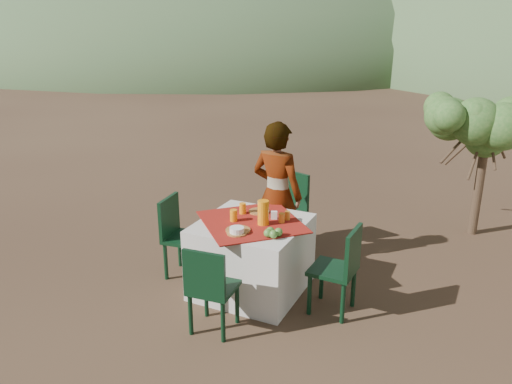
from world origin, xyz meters
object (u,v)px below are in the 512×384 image
Objects in this scene: table at (252,256)px; chair_right at (341,266)px; chair_near at (210,286)px; person at (277,195)px; chair_far at (288,207)px; shrub_tree at (492,131)px; juice_pitcher at (263,213)px; chair_left at (179,233)px.

table is 0.95m from chair_right.
table is 0.86m from chair_near.
person is at bearing -124.88° from chair_right.
shrub_tree reaches higher than chair_far.
person is at bearing 91.41° from table.
person is at bearing 102.29° from juice_pitcher.
shrub_tree is (2.07, 1.95, 0.55)m from person.
chair_near is 1.24m from chair_right.
chair_left is (-0.86, -0.03, 0.11)m from table.
chair_left is 1.16m from person.
shrub_tree is (2.11, 1.50, 0.85)m from chair_far.
shrub_tree is (2.05, 2.63, 1.00)m from table.
chair_right is 0.50× the size of shrub_tree.
chair_right is at bearing -1.42° from juice_pitcher.
chair_right is 1.25m from person.
chair_near is at bearing -98.36° from juice_pitcher.
table is 0.75× the size of shrub_tree.
chair_far is 1.41m from chair_left.
chair_left is at bearing -179.15° from juice_pitcher.
chair_left is at bearing -177.88° from table.
chair_near is 0.95× the size of chair_left.
table is at bearing 98.33° from person.
juice_pitcher is at bearing -62.26° from chair_far.
chair_right reaches higher than table.
juice_pitcher is at bearing -96.18° from chair_left.
person reaches higher than chair_far.
juice_pitcher is at bearing -7.24° from table.
shrub_tree is (2.91, 2.66, 0.88)m from chair_left.
person is at bearing -56.89° from chair_left.
chair_near reaches higher than table.
juice_pitcher is at bearing -125.89° from shrub_tree.
chair_left is 3.61× the size of juice_pitcher.
person reaches higher than chair_near.
person is (-0.02, 0.68, 0.45)m from table.
person reaches higher than chair_right.
chair_right is 0.53× the size of person.
chair_right is (0.94, -0.04, 0.11)m from table.
chair_far is (-0.06, 1.12, 0.15)m from table.
shrub_tree is at bearing 54.11° from juice_pitcher.
chair_far is 1.08× the size of chair_right.
chair_right is (1.01, -1.16, -0.04)m from chair_far.
chair_far is 1.21m from juice_pitcher.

